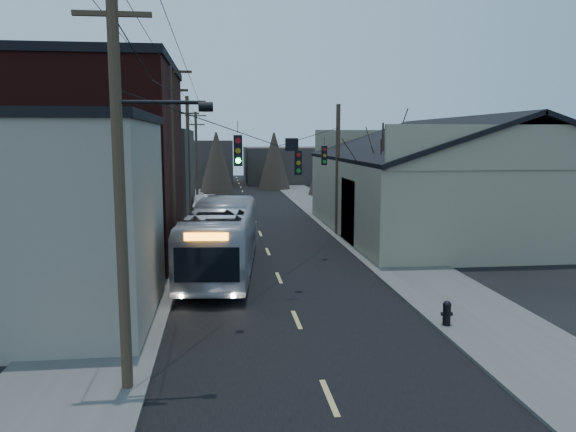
% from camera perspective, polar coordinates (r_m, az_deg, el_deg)
% --- Properties ---
extents(road_surface, '(9.00, 110.00, 0.02)m').
position_cam_1_polar(road_surface, '(41.43, -3.23, -0.88)').
color(road_surface, black).
rests_on(road_surface, ground).
extents(sidewalk_left, '(4.00, 110.00, 0.12)m').
position_cam_1_polar(sidewalk_left, '(41.52, -12.22, -0.96)').
color(sidewalk_left, '#474744').
rests_on(sidewalk_left, ground).
extents(sidewalk_right, '(4.00, 110.00, 0.12)m').
position_cam_1_polar(sidewalk_right, '(42.32, 5.59, -0.65)').
color(sidewalk_right, '#474744').
rests_on(sidewalk_right, ground).
extents(building_clapboard, '(8.00, 8.00, 7.00)m').
position_cam_1_polar(building_clapboard, '(21.06, -24.56, -0.58)').
color(building_clapboard, gray).
rests_on(building_clapboard, ground).
extents(building_brick, '(10.00, 12.00, 10.00)m').
position_cam_1_polar(building_brick, '(31.76, -20.47, 5.00)').
color(building_brick, black).
rests_on(building_brick, ground).
extents(building_left_far, '(9.00, 14.00, 7.00)m').
position_cam_1_polar(building_left_far, '(47.45, -15.30, 4.22)').
color(building_left_far, '#332D29').
rests_on(building_left_far, ground).
extents(warehouse, '(16.16, 20.60, 7.73)m').
position_cam_1_polar(warehouse, '(39.26, 16.54, 2.27)').
color(warehouse, '#7E725B').
rests_on(warehouse, ground).
extents(building_far_left, '(10.00, 12.00, 6.00)m').
position_cam_1_polar(building_far_left, '(76.01, -9.49, 5.31)').
color(building_far_left, '#332D29').
rests_on(building_far_left, ground).
extents(building_far_right, '(12.00, 14.00, 5.00)m').
position_cam_1_polar(building_far_right, '(81.51, -0.12, 5.24)').
color(building_far_right, '#332D29').
rests_on(building_far_right, ground).
extents(bare_tree, '(0.40, 0.40, 7.20)m').
position_cam_1_polar(bare_tree, '(32.28, 9.49, 2.94)').
color(bare_tree, black).
rests_on(bare_tree, ground).
extents(utility_lines, '(11.24, 45.28, 10.50)m').
position_cam_1_polar(utility_lines, '(35.03, -7.79, 5.58)').
color(utility_lines, '#382B1E').
rests_on(utility_lines, ground).
extents(bus, '(3.94, 12.18, 3.33)m').
position_cam_1_polar(bus, '(26.71, -6.74, -2.23)').
color(bus, '#A9ACB5').
rests_on(bus, ground).
extents(parked_car, '(1.89, 4.84, 1.57)m').
position_cam_1_polar(parked_car, '(47.79, -8.44, 1.17)').
color(parked_car, '#9FA1A6').
rests_on(parked_car, ground).
extents(fire_hydrant, '(0.40, 0.29, 0.84)m').
position_cam_1_polar(fire_hydrant, '(19.81, 15.83, -9.37)').
color(fire_hydrant, black).
rests_on(fire_hydrant, sidewalk_right).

